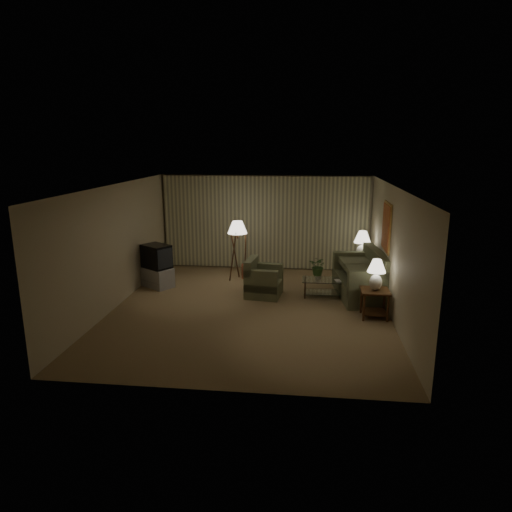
{
  "coord_description": "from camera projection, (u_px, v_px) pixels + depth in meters",
  "views": [
    {
      "loc": [
        1.19,
        -9.47,
        3.56
      ],
      "look_at": [
        0.06,
        0.6,
        1.05
      ],
      "focal_mm": 32.0,
      "sensor_mm": 36.0,
      "label": 1
    }
  ],
  "objects": [
    {
      "name": "crt_tv",
      "position": [
        156.0,
        256.0,
        11.49
      ],
      "size": [
        1.15,
        1.14,
        0.59
      ],
      "primitive_type": "cube",
      "rotation": [
        0.0,
        0.0,
        -0.6
      ],
      "color": "black",
      "rests_on": "tv_cabinet"
    },
    {
      "name": "table_lamp_far",
      "position": [
        362.0,
        243.0,
        11.88
      ],
      "size": [
        0.44,
        0.44,
        0.76
      ],
      "color": "white",
      "rests_on": "side_table_far"
    },
    {
      "name": "flowers",
      "position": [
        319.0,
        264.0,
        10.76
      ],
      "size": [
        0.52,
        0.49,
        0.46
      ],
      "primitive_type": "imported",
      "rotation": [
        0.0,
        0.0,
        -0.42
      ],
      "color": "#3F6A2F",
      "rests_on": "vase"
    },
    {
      "name": "floor_lamp",
      "position": [
        238.0,
        249.0,
        12.06
      ],
      "size": [
        0.52,
        0.52,
        1.59
      ],
      "color": "#391F0F",
      "rests_on": "ground"
    },
    {
      "name": "sofa",
      "position": [
        360.0,
        279.0,
        10.83
      ],
      "size": [
        2.22,
        1.49,
        0.88
      ],
      "rotation": [
        0.0,
        0.0,
        -1.44
      ],
      "color": "#6B6D4D",
      "rests_on": "ground"
    },
    {
      "name": "side_table_far",
      "position": [
        361.0,
        267.0,
        12.03
      ],
      "size": [
        0.52,
        0.44,
        0.6
      ],
      "color": "#391F0F",
      "rests_on": "ground"
    },
    {
      "name": "coffee_table",
      "position": [
        324.0,
        285.0,
        10.87
      ],
      "size": [
        1.05,
        0.57,
        0.41
      ],
      "color": "silver",
      "rests_on": "ground"
    },
    {
      "name": "side_table_near",
      "position": [
        375.0,
        298.0,
        9.52
      ],
      "size": [
        0.58,
        0.58,
        0.6
      ],
      "color": "#391F0F",
      "rests_on": "ground"
    },
    {
      "name": "book",
      "position": [
        335.0,
        281.0,
        10.71
      ],
      "size": [
        0.2,
        0.25,
        0.02
      ],
      "primitive_type": "imported",
      "rotation": [
        0.0,
        0.0,
        0.16
      ],
      "color": "olive",
      "rests_on": "coffee_table"
    },
    {
      "name": "tv_cabinet",
      "position": [
        158.0,
        277.0,
        11.62
      ],
      "size": [
        1.25,
        1.23,
        0.5
      ],
      "primitive_type": "cube",
      "rotation": [
        0.0,
        0.0,
        -0.6
      ],
      "color": "#959597",
      "rests_on": "ground"
    },
    {
      "name": "table_lamp_near",
      "position": [
        376.0,
        272.0,
        9.38
      ],
      "size": [
        0.38,
        0.38,
        0.66
      ],
      "color": "white",
      "rests_on": "side_table_near"
    },
    {
      "name": "room_shell",
      "position": [
        259.0,
        220.0,
        11.16
      ],
      "size": [
        6.04,
        7.02,
        2.72
      ],
      "color": "beige",
      "rests_on": "ground"
    },
    {
      "name": "vase",
      "position": [
        318.0,
        276.0,
        10.83
      ],
      "size": [
        0.19,
        0.19,
        0.16
      ],
      "primitive_type": "imported",
      "rotation": [
        0.0,
        0.0,
        -0.32
      ],
      "color": "white",
      "rests_on": "coffee_table"
    },
    {
      "name": "armchair",
      "position": [
        264.0,
        281.0,
        10.9
      ],
      "size": [
        1.02,
        0.99,
        0.71
      ],
      "rotation": [
        0.0,
        0.0,
        1.46
      ],
      "color": "#6B6D4D",
      "rests_on": "ground"
    },
    {
      "name": "ottoman",
      "position": [
        252.0,
        271.0,
        12.4
      ],
      "size": [
        0.73,
        0.73,
        0.37
      ],
      "primitive_type": "cylinder",
      "rotation": [
        0.0,
        0.0,
        0.37
      ],
      "color": "#AA5939",
      "rests_on": "ground"
    },
    {
      "name": "ground",
      "position": [
        250.0,
        308.0,
        10.12
      ],
      "size": [
        7.0,
        7.0,
        0.0
      ],
      "primitive_type": "plane",
      "color": "#987E53",
      "rests_on": "ground"
    }
  ]
}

